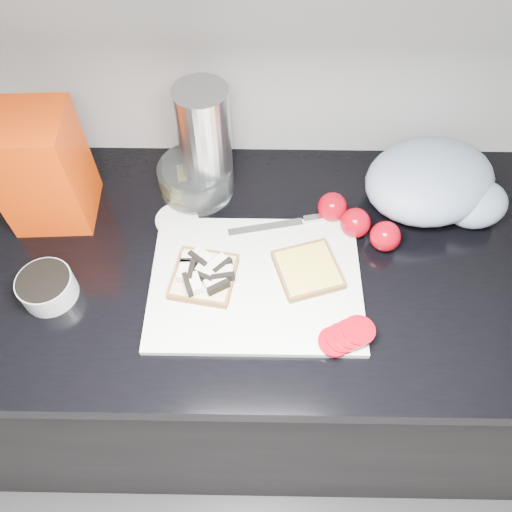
{
  "coord_description": "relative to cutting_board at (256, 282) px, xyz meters",
  "views": [
    {
      "loc": [
        0.03,
        0.63,
        1.72
      ],
      "look_at": [
        0.02,
        1.16,
        0.95
      ],
      "focal_mm": 35.0,
      "sensor_mm": 36.0,
      "label": 1
    }
  ],
  "objects": [
    {
      "name": "whole_tomatoes",
      "position": [
        0.2,
        0.13,
        0.02
      ],
      "size": [
        0.16,
        0.14,
        0.06
      ],
      "rotation": [
        0.0,
        0.0,
        -0.21
      ],
      "color": "#990310",
      "rests_on": "countertop"
    },
    {
      "name": "bread_right",
      "position": [
        0.1,
        0.02,
        0.01
      ],
      "size": [
        0.15,
        0.15,
        0.02
      ],
      "rotation": [
        0.0,
        0.0,
        0.3
      ],
      "color": "beige",
      "rests_on": "cutting_board"
    },
    {
      "name": "glass_bowl",
      "position": [
        -0.13,
        0.24,
        0.03
      ],
      "size": [
        0.16,
        0.16,
        0.07
      ],
      "rotation": [
        0.0,
        0.0,
        0.19
      ],
      "color": "silver",
      "rests_on": "countertop"
    },
    {
      "name": "tub_lid",
      "position": [
        -0.17,
        0.15,
        -0.0
      ],
      "size": [
        0.12,
        0.12,
        0.01
      ],
      "primitive_type": "cylinder",
      "rotation": [
        0.0,
        0.0,
        0.37
      ],
      "color": "silver",
      "rests_on": "countertop"
    },
    {
      "name": "seed_tub",
      "position": [
        -0.39,
        -0.03,
        0.02
      ],
      "size": [
        0.1,
        0.1,
        0.05
      ],
      "color": "#AFB5B4",
      "rests_on": "countertop"
    },
    {
      "name": "grocery_bag",
      "position": [
        0.37,
        0.21,
        0.05
      ],
      "size": [
        0.34,
        0.31,
        0.12
      ],
      "rotation": [
        0.0,
        0.0,
        0.39
      ],
      "color": "#92A1B3",
      "rests_on": "countertop"
    },
    {
      "name": "knife",
      "position": [
        0.08,
        0.14,
        0.01
      ],
      "size": [
        0.23,
        0.06,
        0.01
      ],
      "rotation": [
        0.0,
        0.0,
        0.21
      ],
      "color": "#BABABF",
      "rests_on": "cutting_board"
    },
    {
      "name": "bread_left",
      "position": [
        -0.1,
        0.0,
        0.02
      ],
      "size": [
        0.14,
        0.14,
        0.04
      ],
      "rotation": [
        0.0,
        0.0,
        -0.17
      ],
      "color": "beige",
      "rests_on": "cutting_board"
    },
    {
      "name": "base_cabinet",
      "position": [
        -0.02,
        0.07,
        -0.48
      ],
      "size": [
        3.5,
        0.6,
        0.86
      ],
      "primitive_type": "cube",
      "color": "black",
      "rests_on": "ground"
    },
    {
      "name": "countertop",
      "position": [
        -0.02,
        0.07,
        -0.03
      ],
      "size": [
        3.5,
        0.64,
        0.04
      ],
      "primitive_type": "cube",
      "color": "black",
      "rests_on": "base_cabinet"
    },
    {
      "name": "bread_bag",
      "position": [
        -0.42,
        0.18,
        0.12
      ],
      "size": [
        0.16,
        0.15,
        0.24
      ],
      "primitive_type": "cube",
      "rotation": [
        0.0,
        0.0,
        0.05
      ],
      "color": "#E73703",
      "rests_on": "countertop"
    },
    {
      "name": "steel_canister",
      "position": [
        -0.1,
        0.25,
        0.12
      ],
      "size": [
        0.11,
        0.11,
        0.25
      ],
      "primitive_type": "cylinder",
      "color": "#B8B9BE",
      "rests_on": "countertop"
    },
    {
      "name": "tomato_slices",
      "position": [
        0.16,
        -0.12,
        0.02
      ],
      "size": [
        0.11,
        0.08,
        0.02
      ],
      "rotation": [
        0.0,
        0.0,
        -0.1
      ],
      "color": "#990310",
      "rests_on": "cutting_board"
    },
    {
      "name": "cutting_board",
      "position": [
        0.0,
        0.0,
        0.0
      ],
      "size": [
        0.4,
        0.3,
        0.01
      ],
      "primitive_type": "cube",
      "color": "silver",
      "rests_on": "countertop"
    }
  ]
}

